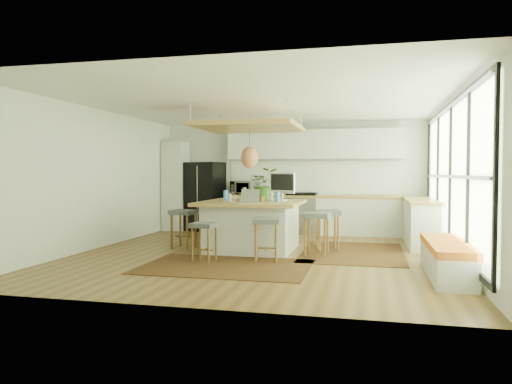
% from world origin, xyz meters
% --- Properties ---
extents(floor, '(7.00, 7.00, 0.00)m').
position_xyz_m(floor, '(0.00, 0.00, 0.00)').
color(floor, '#4F3716').
rests_on(floor, ground).
extents(ceiling, '(7.00, 7.00, 0.00)m').
position_xyz_m(ceiling, '(0.00, 0.00, 2.70)').
color(ceiling, white).
rests_on(ceiling, ground).
extents(wall_back, '(6.50, 0.00, 6.50)m').
position_xyz_m(wall_back, '(0.00, 3.50, 1.35)').
color(wall_back, beige).
rests_on(wall_back, ground).
extents(wall_front, '(6.50, 0.00, 6.50)m').
position_xyz_m(wall_front, '(0.00, -3.50, 1.35)').
color(wall_front, beige).
rests_on(wall_front, ground).
extents(wall_left, '(0.00, 7.00, 7.00)m').
position_xyz_m(wall_left, '(-3.25, 0.00, 1.35)').
color(wall_left, beige).
rests_on(wall_left, ground).
extents(wall_right, '(0.00, 7.00, 7.00)m').
position_xyz_m(wall_right, '(3.25, 0.00, 1.35)').
color(wall_right, beige).
rests_on(wall_right, ground).
extents(window_wall, '(0.10, 6.20, 2.60)m').
position_xyz_m(window_wall, '(3.22, 0.00, 1.40)').
color(window_wall, black).
rests_on(window_wall, wall_right).
extents(pantry, '(0.55, 0.60, 2.25)m').
position_xyz_m(pantry, '(-2.95, 3.18, 1.12)').
color(pantry, beige).
rests_on(pantry, floor).
extents(back_counter_base, '(4.20, 0.60, 0.88)m').
position_xyz_m(back_counter_base, '(0.55, 3.18, 0.44)').
color(back_counter_base, beige).
rests_on(back_counter_base, floor).
extents(back_counter_top, '(4.24, 0.64, 0.05)m').
position_xyz_m(back_counter_top, '(0.55, 3.18, 0.90)').
color(back_counter_top, olive).
rests_on(back_counter_top, back_counter_base).
extents(backsplash, '(4.20, 0.02, 0.80)m').
position_xyz_m(backsplash, '(0.55, 3.48, 1.35)').
color(backsplash, white).
rests_on(backsplash, wall_back).
extents(upper_cabinets, '(4.20, 0.34, 0.70)m').
position_xyz_m(upper_cabinets, '(0.55, 3.32, 2.15)').
color(upper_cabinets, beige).
rests_on(upper_cabinets, wall_back).
extents(range, '(0.76, 0.62, 1.00)m').
position_xyz_m(range, '(0.30, 3.18, 0.50)').
color(range, '#A5A5AA').
rests_on(range, floor).
extents(right_counter_base, '(0.60, 2.50, 0.88)m').
position_xyz_m(right_counter_base, '(2.93, 2.00, 0.44)').
color(right_counter_base, beige).
rests_on(right_counter_base, floor).
extents(right_counter_top, '(0.64, 2.54, 0.05)m').
position_xyz_m(right_counter_top, '(2.93, 2.00, 0.90)').
color(right_counter_top, olive).
rests_on(right_counter_top, right_counter_base).
extents(window_bench, '(0.52, 2.00, 0.50)m').
position_xyz_m(window_bench, '(2.95, -1.20, 0.25)').
color(window_bench, beige).
rests_on(window_bench, floor).
extents(ceiling_panel, '(1.86, 1.86, 0.80)m').
position_xyz_m(ceiling_panel, '(-0.30, 0.40, 2.05)').
color(ceiling_panel, olive).
rests_on(ceiling_panel, ceiling).
extents(rug_near, '(2.60, 1.80, 0.01)m').
position_xyz_m(rug_near, '(-0.28, -1.21, 0.01)').
color(rug_near, black).
rests_on(rug_near, floor).
extents(rug_right, '(1.80, 2.60, 0.01)m').
position_xyz_m(rug_right, '(1.60, 0.59, 0.01)').
color(rug_right, black).
rests_on(rug_right, floor).
extents(fridge, '(0.99, 0.85, 1.73)m').
position_xyz_m(fridge, '(-2.17, 3.21, 0.93)').
color(fridge, black).
rests_on(fridge, floor).
extents(island, '(1.85, 1.85, 0.93)m').
position_xyz_m(island, '(-0.27, 0.45, 0.47)').
color(island, olive).
rests_on(island, floor).
extents(stool_near_left, '(0.42, 0.42, 0.64)m').
position_xyz_m(stool_near_left, '(-0.74, -0.90, 0.35)').
color(stool_near_left, '#404547').
rests_on(stool_near_left, floor).
extents(stool_near_right, '(0.50, 0.50, 0.72)m').
position_xyz_m(stool_near_right, '(0.24, -0.66, 0.35)').
color(stool_near_right, '#404547').
rests_on(stool_near_right, floor).
extents(stool_right_front, '(0.47, 0.47, 0.76)m').
position_xyz_m(stool_right_front, '(0.99, 0.12, 0.35)').
color(stool_right_front, '#404547').
rests_on(stool_right_front, floor).
extents(stool_right_back, '(0.54, 0.54, 0.76)m').
position_xyz_m(stool_right_back, '(1.12, 0.76, 0.35)').
color(stool_right_back, '#404547').
rests_on(stool_right_back, floor).
extents(stool_left_side, '(0.49, 0.49, 0.74)m').
position_xyz_m(stool_left_side, '(-1.61, 0.36, 0.35)').
color(stool_left_side, '#404547').
rests_on(stool_left_side, floor).
extents(laptop, '(0.38, 0.40, 0.26)m').
position_xyz_m(laptop, '(-0.21, -0.08, 1.05)').
color(laptop, '#A5A5AA').
rests_on(laptop, island).
extents(monitor, '(0.61, 0.44, 0.54)m').
position_xyz_m(monitor, '(0.26, 0.77, 1.19)').
color(monitor, '#A5A5AA').
rests_on(monitor, island).
extents(microwave, '(0.68, 0.49, 0.41)m').
position_xyz_m(microwave, '(-1.12, 3.17, 1.13)').
color(microwave, '#A5A5AA').
rests_on(microwave, back_counter_top).
extents(island_plant, '(0.76, 0.80, 0.49)m').
position_xyz_m(island_plant, '(-0.18, 1.09, 1.18)').
color(island_plant, '#1E4C19').
rests_on(island_plant, island).
extents(island_bowl, '(0.27, 0.27, 0.06)m').
position_xyz_m(island_bowl, '(-0.77, 0.85, 0.96)').
color(island_bowl, beige).
rests_on(island_bowl, island).
extents(island_bottle_0, '(0.07, 0.07, 0.19)m').
position_xyz_m(island_bottle_0, '(-0.82, 0.55, 1.03)').
color(island_bottle_0, '#3783DE').
rests_on(island_bottle_0, island).
extents(island_bottle_1, '(0.07, 0.07, 0.19)m').
position_xyz_m(island_bottle_1, '(-0.67, 0.30, 1.03)').
color(island_bottle_1, silver).
rests_on(island_bottle_1, island).
extents(island_bottle_2, '(0.07, 0.07, 0.19)m').
position_xyz_m(island_bottle_2, '(-0.02, 0.15, 1.03)').
color(island_bottle_2, brown).
rests_on(island_bottle_2, island).
extents(island_bottle_3, '(0.07, 0.07, 0.19)m').
position_xyz_m(island_bottle_3, '(0.08, 0.50, 1.03)').
color(island_bottle_3, beige).
rests_on(island_bottle_3, island).
extents(island_bottle_4, '(0.07, 0.07, 0.19)m').
position_xyz_m(island_bottle_4, '(-0.47, 0.70, 1.03)').
color(island_bottle_4, '#688650').
rests_on(island_bottle_4, island).
extents(island_bottle_5, '(0.07, 0.07, 0.19)m').
position_xyz_m(island_bottle_5, '(0.23, 0.35, 1.03)').
color(island_bottle_5, '#3783DE').
rests_on(island_bottle_5, island).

